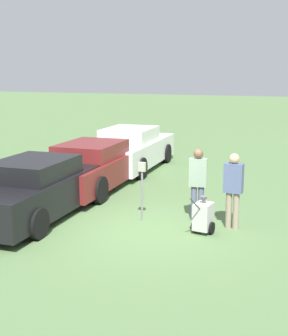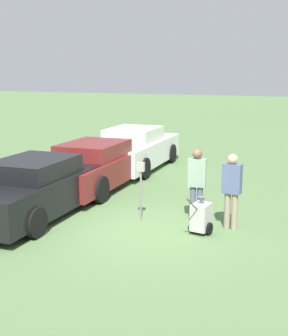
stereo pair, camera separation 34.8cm
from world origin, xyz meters
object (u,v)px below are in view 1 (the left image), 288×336
(parking_meter, at_px, (142,180))
(parked_car_white, at_px, (131,149))
(person_worker, at_px, (198,180))
(equipment_cart, at_px, (203,216))
(person_supervisor, at_px, (233,186))
(parked_car_black, at_px, (39,188))
(parked_car_maroon, at_px, (94,166))

(parking_meter, bearing_deg, parked_car_white, 114.71)
(parked_car_white, xyz_separation_m, person_worker, (3.80, -5.07, 0.27))
(parked_car_white, bearing_deg, parking_meter, -67.42)
(parked_car_white, relative_size, person_worker, 2.87)
(parking_meter, height_order, equipment_cart, parking_meter)
(parking_meter, bearing_deg, person_supervisor, 5.52)
(parked_car_black, xyz_separation_m, parked_car_white, (0.00, 6.08, 0.04))
(parking_meter, relative_size, person_supervisor, 0.82)
(parked_car_white, height_order, person_worker, person_worker)
(parked_car_maroon, relative_size, person_supervisor, 3.04)
(parked_car_white, xyz_separation_m, person_supervisor, (4.70, -5.37, 0.27))
(parked_car_maroon, bearing_deg, parked_car_white, 87.87)
(parked_car_black, height_order, person_worker, person_worker)
(equipment_cart, bearing_deg, parked_car_white, 133.60)
(parked_car_black, distance_m, equipment_cart, 4.17)
(parked_car_black, bearing_deg, person_supervisor, 6.39)
(parked_car_black, distance_m, parked_car_maroon, 3.04)
(parking_meter, relative_size, equipment_cart, 1.43)
(person_worker, bearing_deg, parking_meter, 11.01)
(parked_car_white, xyz_separation_m, parking_meter, (2.57, -5.58, 0.27))
(person_supervisor, height_order, equipment_cart, person_supervisor)
(parked_car_white, distance_m, person_worker, 6.35)
(person_worker, bearing_deg, person_supervisor, 150.27)
(parked_car_black, bearing_deg, parked_car_white, 87.87)
(parking_meter, distance_m, equipment_cart, 1.74)
(equipment_cart, bearing_deg, parked_car_black, -169.31)
(parked_car_maroon, xyz_separation_m, parking_meter, (2.57, -2.55, 0.31))
(parked_car_black, bearing_deg, parking_meter, 8.85)
(person_worker, xyz_separation_m, equipment_cart, (0.36, -0.85, -0.61))
(equipment_cart, bearing_deg, person_worker, 121.31)
(parked_car_white, bearing_deg, person_worker, -55.29)
(person_supervisor, bearing_deg, parking_meter, 9.96)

